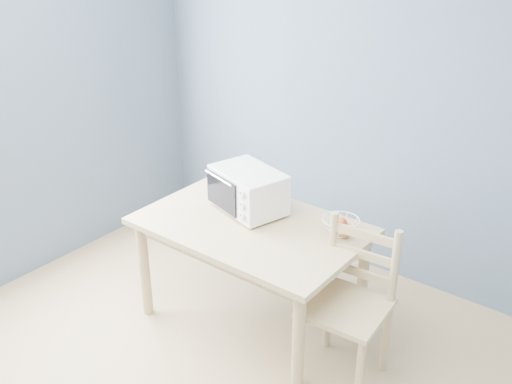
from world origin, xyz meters
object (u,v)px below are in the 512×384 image
Objects in this scene: dining_chair at (349,307)px; dining_table at (251,238)px; toaster_oven at (246,189)px; fruit_basket at (341,226)px.

dining_table is at bearing 172.73° from dining_chair.
toaster_oven is at bearing 136.34° from dining_table.
dining_chair is at bearing -3.00° from dining_table.
dining_chair reaches higher than dining_table.
dining_chair is (0.89, -0.18, -0.43)m from toaster_oven.
dining_table is 2.53× the size of toaster_oven.
dining_table is 5.40× the size of fruit_basket.
fruit_basket is at bearing 126.18° from dining_chair.
dining_table is 1.46× the size of dining_chair.
toaster_oven reaches higher than fruit_basket.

